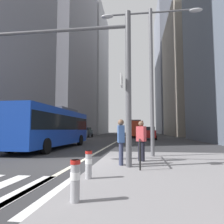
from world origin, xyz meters
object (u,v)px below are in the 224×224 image
object	(u,v)px
city_bus_blue_oncoming	(53,126)
car_oncoming_mid	(86,132)
street_lamp_post	(151,60)
pedestrian_waiting	(121,139)
city_bus_red_receding	(136,128)
traffic_signal_gantry	(77,64)
car_receding_near	(150,133)
city_bus_red_distant	(136,129)
bollard_front	(75,178)
pedestrian_far	(141,139)
bollard_left	(89,163)

from	to	relation	value
city_bus_blue_oncoming	car_oncoming_mid	distance (m)	23.16
street_lamp_post	pedestrian_waiting	world-z (taller)	street_lamp_post
city_bus_red_receding	traffic_signal_gantry	distance (m)	35.10
city_bus_blue_oncoming	street_lamp_post	size ratio (longest dim) A/B	1.40
city_bus_blue_oncoming	pedestrian_waiting	bearing A→B (deg)	-51.55
car_oncoming_mid	car_receding_near	distance (m)	13.61
city_bus_red_distant	pedestrian_waiting	bearing A→B (deg)	-90.14
traffic_signal_gantry	pedestrian_waiting	distance (m)	3.44
bollard_front	pedestrian_waiting	bearing A→B (deg)	82.73
city_bus_blue_oncoming	pedestrian_waiting	xyz separation A→B (m)	(6.17, -7.77, -0.69)
car_receding_near	pedestrian_far	distance (m)	22.94
car_oncoming_mid	bollard_left	xyz separation A→B (m)	(8.67, -33.01, -0.41)
street_lamp_post	pedestrian_far	xyz separation A→B (m)	(-0.61, -1.80, -4.16)
car_oncoming_mid	bollard_left	bearing A→B (deg)	-75.28
city_bus_blue_oncoming	bollard_left	xyz separation A→B (m)	(5.44, -10.09, -1.26)
city_bus_blue_oncoming	pedestrian_waiting	distance (m)	9.94
city_bus_red_receding	bollard_left	size ratio (longest dim) A/B	15.21
traffic_signal_gantry	pedestrian_far	distance (m)	4.15
traffic_signal_gantry	city_bus_red_distant	bearing A→B (deg)	88.19
traffic_signal_gantry	pedestrian_waiting	xyz separation A→B (m)	(1.70, 0.39, -2.96)
city_bus_red_receding	city_bus_red_distant	distance (m)	23.45
city_bus_blue_oncoming	pedestrian_waiting	world-z (taller)	city_bus_blue_oncoming
city_bus_red_distant	pedestrian_far	world-z (taller)	city_bus_red_distant
bollard_left	pedestrian_waiting	bearing A→B (deg)	72.60
bollard_front	bollard_left	bearing A→B (deg)	95.97
bollard_left	city_bus_blue_oncoming	bearing A→B (deg)	118.35
city_bus_red_distant	street_lamp_post	xyz separation A→B (m)	(1.27, -55.18, 3.45)
city_bus_red_receding	traffic_signal_gantry	bearing A→B (deg)	-93.27
bollard_left	pedestrian_far	bearing A→B (deg)	65.62
city_bus_blue_oncoming	car_oncoming_mid	xyz separation A→B (m)	(-3.23, 22.92, -0.85)
car_receding_near	pedestrian_waiting	world-z (taller)	car_receding_near
car_oncoming_mid	pedestrian_waiting	size ratio (longest dim) A/B	2.38
bollard_front	street_lamp_post	bearing A→B (deg)	74.52
city_bus_red_distant	bollard_left	world-z (taller)	city_bus_red_distant
city_bus_red_receding	pedestrian_waiting	size ratio (longest dim) A/B	6.57
city_bus_red_receding	city_bus_red_distant	size ratio (longest dim) A/B	1.10
traffic_signal_gantry	street_lamp_post	xyz separation A→B (m)	(3.11, 3.24, 1.17)
bollard_front	car_receding_near	bearing A→B (deg)	84.00
city_bus_red_receding	car_oncoming_mid	distance (m)	10.48
city_bus_blue_oncoming	car_receding_near	distance (m)	18.33
pedestrian_waiting	pedestrian_far	size ratio (longest dim) A/B	1.01
car_receding_near	city_bus_red_distant	bearing A→B (deg)	93.83
street_lamp_post	pedestrian_far	bearing A→B (deg)	-108.74
car_oncoming_mid	car_receding_near	bearing A→B (deg)	-29.72
traffic_signal_gantry	bollard_front	bearing A→B (deg)	-72.87
traffic_signal_gantry	bollard_left	xyz separation A→B (m)	(0.97, -1.93, -3.53)
pedestrian_waiting	city_bus_red_receding	bearing A→B (deg)	89.50
street_lamp_post	bollard_front	world-z (taller)	street_lamp_post
bollard_front	city_bus_blue_oncoming	bearing A→B (deg)	115.27
city_bus_red_distant	street_lamp_post	world-z (taller)	street_lamp_post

